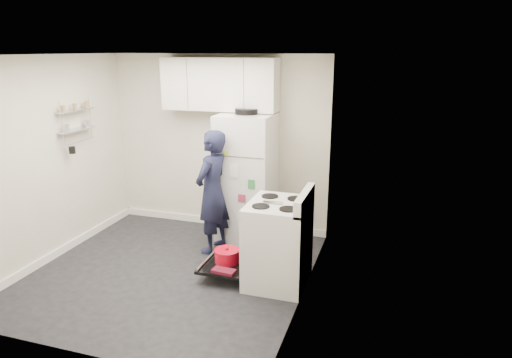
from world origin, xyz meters
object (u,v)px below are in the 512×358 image
(open_oven_door, at_px, (228,260))
(person, at_px, (212,192))
(electric_range, at_px, (277,244))
(refrigerator, at_px, (247,178))

(open_oven_door, bearing_deg, person, 125.52)
(electric_range, distance_m, refrigerator, 1.38)
(electric_range, relative_size, open_oven_door, 1.57)
(refrigerator, distance_m, person, 0.60)
(electric_range, xyz_separation_m, person, (-1.01, 0.58, 0.33))
(refrigerator, bearing_deg, person, -119.41)
(electric_range, height_order, refrigerator, refrigerator)
(electric_range, bearing_deg, person, 150.04)
(electric_range, bearing_deg, open_oven_door, -179.42)
(refrigerator, bearing_deg, electric_range, -56.65)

